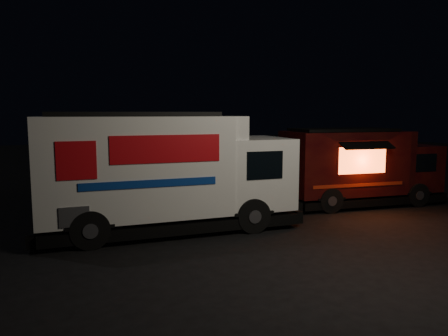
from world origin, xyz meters
TOP-DOWN VIEW (x-y plane):
  - ground at (0.00, 0.00)m, footprint 80.00×80.00m
  - white_truck at (-1.48, 2.13)m, footprint 7.59×4.35m
  - red_truck at (5.71, 1.17)m, footprint 6.19×3.94m

SIDE VIEW (x-z plane):
  - ground at x=0.00m, z-range 0.00..0.00m
  - red_truck at x=5.71m, z-range 0.00..2.70m
  - white_truck at x=-1.48m, z-range 0.00..3.26m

